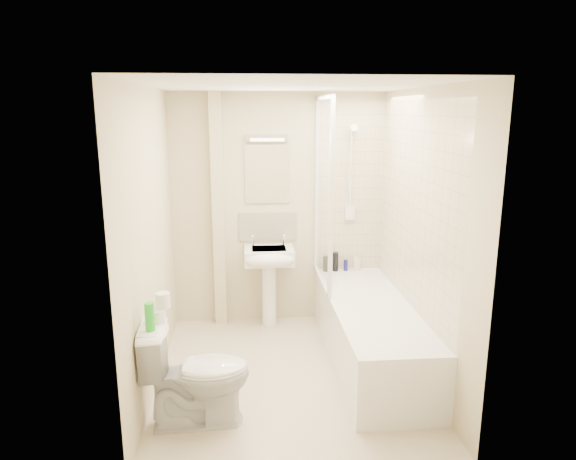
{
  "coord_description": "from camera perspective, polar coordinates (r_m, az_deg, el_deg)",
  "views": [
    {
      "loc": [
        -0.36,
        -3.99,
        2.22
      ],
      "look_at": [
        0.01,
        0.2,
        1.23
      ],
      "focal_mm": 32.0,
      "sensor_mm": 36.0,
      "label": 1
    }
  ],
  "objects": [
    {
      "name": "shower_fixture",
      "position": [
        5.34,
        7.01,
        5.85
      ],
      "size": [
        0.1,
        0.16,
        0.99
      ],
      "color": "white",
      "rests_on": "wall_back"
    },
    {
      "name": "ceiling",
      "position": [
        4.01,
        0.12,
        15.78
      ],
      "size": [
        2.2,
        2.5,
        0.02
      ],
      "primitive_type": "cube",
      "color": "white",
      "rests_on": "wall_back"
    },
    {
      "name": "pedestal_sink",
      "position": [
        5.24,
        -2.1,
        -3.93
      ],
      "size": [
        0.5,
        0.47,
        0.96
      ],
      "color": "white",
      "rests_on": "ground"
    },
    {
      "name": "toilet_roll_lower",
      "position": [
        3.76,
        -14.33,
        -9.22
      ],
      "size": [
        0.12,
        0.12,
        0.09
      ],
      "primitive_type": "cylinder",
      "color": "white",
      "rests_on": "toilet"
    },
    {
      "name": "shower_screen",
      "position": [
        4.91,
        3.94,
        4.15
      ],
      "size": [
        0.04,
        0.92,
        1.8
      ],
      "color": "white",
      "rests_on": "bathtub"
    },
    {
      "name": "pipe_boxing",
      "position": [
        5.29,
        -7.76,
        1.95
      ],
      "size": [
        0.12,
        0.12,
        2.4
      ],
      "primitive_type": "cube",
      "color": "beige",
      "rests_on": "ground"
    },
    {
      "name": "wall_back",
      "position": [
        5.35,
        -1.09,
        2.21
      ],
      "size": [
        2.2,
        0.02,
        2.4
      ],
      "primitive_type": "cube",
      "color": "beige",
      "rests_on": "ground"
    },
    {
      "name": "strip_light",
      "position": [
        5.22,
        -2.34,
        10.22
      ],
      "size": [
        0.42,
        0.07,
        0.07
      ],
      "primitive_type": "cube",
      "color": "silver",
      "rests_on": "wall_back"
    },
    {
      "name": "floor",
      "position": [
        4.58,
        0.1,
        -15.79
      ],
      "size": [
        2.5,
        2.5,
        0.0
      ],
      "primitive_type": "plane",
      "color": "beige",
      "rests_on": "ground"
    },
    {
      "name": "bathtub",
      "position": [
        4.75,
        9.11,
        -10.99
      ],
      "size": [
        0.7,
        2.1,
        0.55
      ],
      "color": "white",
      "rests_on": "ground"
    },
    {
      "name": "splashback",
      "position": [
        5.37,
        -2.26,
        0.39
      ],
      "size": [
        0.6,
        0.02,
        0.3
      ],
      "primitive_type": "cube",
      "color": "beige",
      "rests_on": "wall_back"
    },
    {
      "name": "tile_back",
      "position": [
        5.4,
        6.9,
        4.65
      ],
      "size": [
        0.7,
        0.01,
        1.75
      ],
      "primitive_type": "cube",
      "color": "beige",
      "rests_on": "wall_back"
    },
    {
      "name": "wall_left",
      "position": [
        4.19,
        -15.07,
        -1.37
      ],
      "size": [
        0.02,
        2.5,
        2.4
      ],
      "primitive_type": "cube",
      "color": "beige",
      "rests_on": "ground"
    },
    {
      "name": "bottle_cream",
      "position": [
        5.52,
        7.6,
        -3.73
      ],
      "size": [
        0.06,
        0.06,
        0.15
      ],
      "primitive_type": "cylinder",
      "color": "beige",
      "rests_on": "bathtub"
    },
    {
      "name": "toilet_roll_upper",
      "position": [
        3.76,
        -13.74,
        -7.59
      ],
      "size": [
        0.1,
        0.1,
        0.11
      ],
      "primitive_type": "cylinder",
      "color": "white",
      "rests_on": "toilet_roll_lower"
    },
    {
      "name": "bottle_blue",
      "position": [
        5.5,
        6.43,
        -3.9
      ],
      "size": [
        0.04,
        0.04,
        0.12
      ],
      "primitive_type": "cylinder",
      "color": "navy",
      "rests_on": "bathtub"
    },
    {
      "name": "mirror",
      "position": [
        5.27,
        -2.31,
        6.22
      ],
      "size": [
        0.46,
        0.01,
        0.6
      ],
      "primitive_type": "cube",
      "color": "white",
      "rests_on": "wall_back"
    },
    {
      "name": "toilet",
      "position": [
        3.86,
        -10.15,
        -15.43
      ],
      "size": [
        0.5,
        0.79,
        0.77
      ],
      "primitive_type": "imported",
      "rotation": [
        0.0,
        0.0,
        1.62
      ],
      "color": "white",
      "rests_on": "ground"
    },
    {
      "name": "tile_right",
      "position": [
        4.5,
        13.81,
        2.65
      ],
      "size": [
        0.01,
        2.1,
        1.75
      ],
      "primitive_type": "cube",
      "color": "beige",
      "rests_on": "wall_right"
    },
    {
      "name": "bottle_black_a",
      "position": [
        5.46,
        4.23,
        -3.76
      ],
      "size": [
        0.06,
        0.06,
        0.16
      ],
      "primitive_type": "cylinder",
      "color": "black",
      "rests_on": "bathtub"
    },
    {
      "name": "bottle_black_b",
      "position": [
        5.47,
        5.3,
        -3.52
      ],
      "size": [
        0.06,
        0.06,
        0.2
      ],
      "primitive_type": "cylinder",
      "color": "black",
      "rests_on": "bathtub"
    },
    {
      "name": "bottle_white_b",
      "position": [
        5.53,
        7.83,
        -3.81
      ],
      "size": [
        0.05,
        0.05,
        0.13
      ],
      "primitive_type": "cylinder",
      "color": "silver",
      "rests_on": "bathtub"
    },
    {
      "name": "wall_right",
      "position": [
        4.37,
        14.63,
        -0.73
      ],
      "size": [
        0.02,
        2.5,
        2.4
      ],
      "primitive_type": "cube",
      "color": "beige",
      "rests_on": "ground"
    },
    {
      "name": "green_bottle",
      "position": [
        3.62,
        -15.11,
        -9.3
      ],
      "size": [
        0.06,
        0.06,
        0.2
      ],
      "primitive_type": "cylinder",
      "color": "green",
      "rests_on": "toilet"
    }
  ]
}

